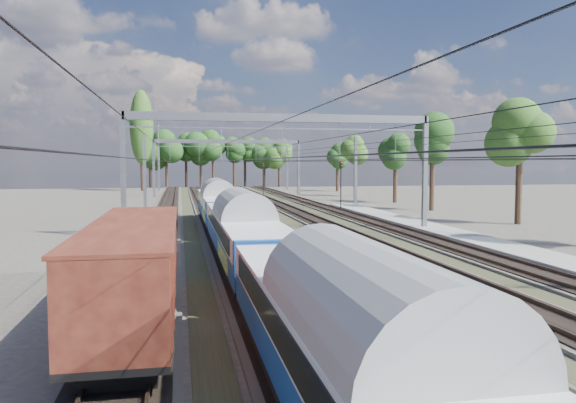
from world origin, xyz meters
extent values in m
plane|color=#47423A|center=(0.00, 0.00, 0.00)|extent=(220.00, 220.00, 0.00)
cube|color=#47423A|center=(-9.00, 45.00, 0.07)|extent=(3.00, 130.00, 0.15)
cube|color=black|center=(-9.00, 45.00, 0.17)|extent=(2.50, 130.00, 0.06)
cube|color=#473326|center=(-9.72, 45.00, 0.27)|extent=(0.08, 130.00, 0.14)
cube|color=#473326|center=(-8.28, 45.00, 0.27)|extent=(0.08, 130.00, 0.14)
cube|color=#47423A|center=(-4.50, 45.00, 0.07)|extent=(3.00, 130.00, 0.15)
cube|color=black|center=(-4.50, 45.00, 0.17)|extent=(2.50, 130.00, 0.06)
cube|color=#473326|center=(-5.22, 45.00, 0.27)|extent=(0.08, 130.00, 0.14)
cube|color=#473326|center=(-3.78, 45.00, 0.27)|extent=(0.08, 130.00, 0.14)
cube|color=#47423A|center=(0.00, 45.00, 0.07)|extent=(3.00, 130.00, 0.15)
cube|color=black|center=(0.00, 45.00, 0.17)|extent=(2.50, 130.00, 0.06)
cube|color=#473326|center=(-0.72, 45.00, 0.27)|extent=(0.08, 130.00, 0.14)
cube|color=#473326|center=(0.72, 45.00, 0.27)|extent=(0.08, 130.00, 0.14)
cube|color=#47423A|center=(4.50, 45.00, 0.07)|extent=(3.00, 130.00, 0.15)
cube|color=black|center=(4.50, 45.00, 0.17)|extent=(2.50, 130.00, 0.06)
cube|color=#473326|center=(3.78, 45.00, 0.27)|extent=(0.08, 130.00, 0.14)
cube|color=#473326|center=(5.22, 45.00, 0.27)|extent=(0.08, 130.00, 0.14)
cube|color=#47423A|center=(9.00, 45.00, 0.07)|extent=(3.00, 130.00, 0.15)
cube|color=black|center=(9.00, 45.00, 0.17)|extent=(2.50, 130.00, 0.06)
cube|color=#473326|center=(8.28, 45.00, 0.27)|extent=(0.08, 130.00, 0.14)
cube|color=#473326|center=(9.72, 45.00, 0.27)|extent=(0.08, 130.00, 0.14)
cube|color=#2F2E1E|center=(-6.75, 45.00, 0.03)|extent=(1.10, 130.00, 0.05)
cube|color=#2F2E1E|center=(-2.25, 45.00, 0.03)|extent=(1.10, 130.00, 0.05)
cube|color=#2F2E1E|center=(2.25, 45.00, 0.03)|extent=(1.10, 130.00, 0.05)
cube|color=#2F2E1E|center=(6.75, 45.00, 0.03)|extent=(1.10, 130.00, 0.05)
cube|color=gray|center=(12.00, 20.00, 0.15)|extent=(3.00, 70.00, 0.30)
cube|color=slate|center=(-11.50, 30.00, 4.50)|extent=(0.35, 0.35, 9.00)
cube|color=slate|center=(11.50, 30.00, 4.50)|extent=(0.35, 0.35, 9.00)
cube|color=slate|center=(0.00, 30.00, 8.70)|extent=(23.00, 0.35, 0.60)
cube|color=slate|center=(-11.50, 78.00, 4.50)|extent=(0.35, 0.35, 9.00)
cube|color=slate|center=(11.50, 78.00, 4.50)|extent=(0.35, 0.35, 9.00)
cube|color=slate|center=(0.00, 78.00, 8.70)|extent=(23.00, 0.35, 0.60)
cube|color=slate|center=(-11.50, 55.00, 4.25)|extent=(0.35, 0.35, 8.50)
cube|color=slate|center=(-11.50, 100.00, 4.25)|extent=(0.35, 0.35, 8.50)
cube|color=slate|center=(13.80, 55.00, 4.25)|extent=(0.35, 0.35, 8.50)
cube|color=slate|center=(13.80, 100.00, 4.25)|extent=(0.35, 0.35, 8.50)
cylinder|color=black|center=(-9.00, 45.00, 5.50)|extent=(0.03, 130.00, 0.03)
cylinder|color=black|center=(-9.00, 45.00, 6.60)|extent=(0.03, 130.00, 0.03)
cylinder|color=black|center=(-4.50, 45.00, 5.50)|extent=(0.03, 130.00, 0.03)
cylinder|color=black|center=(-4.50, 45.00, 6.60)|extent=(0.03, 130.00, 0.03)
cylinder|color=black|center=(0.00, 45.00, 5.50)|extent=(0.03, 130.00, 0.03)
cylinder|color=black|center=(0.00, 45.00, 6.60)|extent=(0.03, 130.00, 0.03)
cylinder|color=black|center=(4.50, 45.00, 5.50)|extent=(0.03, 130.00, 0.03)
cylinder|color=black|center=(4.50, 45.00, 6.60)|extent=(0.03, 130.00, 0.03)
cylinder|color=black|center=(9.00, 45.00, 5.50)|extent=(0.03, 130.00, 0.03)
cylinder|color=black|center=(9.00, 45.00, 6.60)|extent=(0.03, 130.00, 0.03)
cylinder|color=black|center=(-13.71, 111.08, 2.92)|extent=(0.56, 0.56, 5.85)
sphere|color=#1D3412|center=(-13.71, 111.08, 7.60)|extent=(5.26, 5.26, 5.26)
cylinder|color=black|center=(-10.82, 113.64, 3.71)|extent=(0.56, 0.56, 7.42)
sphere|color=#1D3412|center=(-10.82, 113.64, 9.65)|extent=(5.32, 5.32, 5.32)
cylinder|color=black|center=(-7.03, 110.57, 3.75)|extent=(0.56, 0.56, 7.49)
sphere|color=#1D3412|center=(-7.03, 110.57, 9.74)|extent=(3.97, 3.97, 3.97)
cylinder|color=black|center=(-2.64, 112.11, 3.31)|extent=(0.56, 0.56, 6.61)
sphere|color=#1D3412|center=(-2.64, 112.11, 8.60)|extent=(4.15, 4.15, 4.15)
cylinder|color=black|center=(0.85, 112.56, 3.07)|extent=(0.56, 0.56, 6.14)
sphere|color=#1D3412|center=(0.85, 112.56, 7.99)|extent=(5.47, 5.47, 5.47)
cylinder|color=black|center=(3.36, 113.28, 3.42)|extent=(0.56, 0.56, 6.84)
sphere|color=#1D3412|center=(3.36, 113.28, 8.90)|extent=(5.48, 5.48, 5.48)
cylinder|color=black|center=(7.21, 111.22, 3.10)|extent=(0.56, 0.56, 6.20)
sphere|color=#1D3412|center=(7.21, 111.22, 8.06)|extent=(5.00, 5.00, 5.00)
cylinder|color=black|center=(11.84, 113.11, 3.53)|extent=(0.56, 0.56, 7.06)
sphere|color=#1D3412|center=(11.84, 113.11, 9.18)|extent=(4.37, 4.37, 4.37)
cylinder|color=black|center=(14.19, 112.12, 3.19)|extent=(0.56, 0.56, 6.39)
sphere|color=#1D3412|center=(14.19, 112.12, 8.30)|extent=(5.14, 5.14, 5.14)
cylinder|color=black|center=(20.51, 30.48, 3.09)|extent=(0.56, 0.56, 6.19)
sphere|color=#1D3412|center=(20.51, 30.48, 8.05)|extent=(3.95, 3.95, 3.95)
cylinder|color=black|center=(20.95, 45.71, 2.60)|extent=(0.56, 0.56, 5.20)
sphere|color=#1D3412|center=(20.95, 45.71, 6.76)|extent=(4.12, 4.12, 4.12)
cylinder|color=black|center=(20.33, 61.55, 3.22)|extent=(0.56, 0.56, 6.44)
sphere|color=#1D3412|center=(20.33, 61.55, 8.37)|extent=(4.07, 4.07, 4.07)
cylinder|color=black|center=(19.73, 72.96, 2.60)|extent=(0.56, 0.56, 5.20)
sphere|color=#1D3412|center=(19.73, 72.96, 6.76)|extent=(4.78, 4.78, 4.78)
cylinder|color=black|center=(20.45, 86.05, 3.41)|extent=(0.56, 0.56, 6.82)
sphere|color=#1D3412|center=(20.45, 86.05, 8.87)|extent=(4.34, 4.34, 4.34)
cylinder|color=black|center=(-14.50, 98.00, 8.00)|extent=(0.70, 0.70, 16.00)
ellipsoid|color=#27551C|center=(-14.50, 98.00, 12.00)|extent=(4.40, 4.40, 14.08)
cube|color=black|center=(-4.50, 3.63, 0.50)|extent=(1.83, 2.74, 0.73)
cube|color=#104D94|center=(-4.50, -2.77, 1.87)|extent=(2.56, 18.28, 1.74)
cube|color=silver|center=(-4.50, -2.77, 2.33)|extent=(2.63, 17.55, 0.87)
cube|color=black|center=(-3.17, -2.77, 2.33)|extent=(0.04, 15.54, 0.64)
cylinder|color=#939699|center=(-4.50, -2.77, 2.74)|extent=(2.60, 18.28, 2.60)
cube|color=black|center=(-4.50, 9.71, 0.50)|extent=(1.83, 2.74, 0.73)
cube|color=black|center=(-4.50, 22.51, 0.50)|extent=(1.83, 2.74, 0.73)
cube|color=#104D94|center=(-4.50, 16.11, 1.87)|extent=(2.56, 18.28, 1.74)
cube|color=silver|center=(-4.50, 16.11, 2.33)|extent=(2.63, 17.55, 0.87)
cube|color=black|center=(-3.17, 16.11, 2.33)|extent=(0.04, 15.54, 0.64)
cube|color=#FFF90D|center=(-4.50, 12.09, 1.42)|extent=(2.65, 5.12, 0.64)
cylinder|color=#939699|center=(-4.50, 16.11, 2.74)|extent=(2.60, 18.28, 2.60)
cube|color=black|center=(-4.50, 28.60, 0.50)|extent=(1.83, 2.74, 0.73)
cube|color=black|center=(-4.50, 41.39, 0.50)|extent=(1.83, 2.74, 0.73)
cube|color=#104D94|center=(-4.50, 35.00, 1.87)|extent=(2.56, 18.28, 1.74)
cube|color=silver|center=(-4.50, 35.00, 2.33)|extent=(2.63, 17.55, 0.87)
cube|color=black|center=(-3.17, 35.00, 2.33)|extent=(0.04, 15.54, 0.64)
cube|color=#FFF90D|center=(-4.50, 30.97, 1.42)|extent=(2.65, 5.12, 0.64)
cylinder|color=#939699|center=(-4.50, 35.00, 2.74)|extent=(2.60, 18.28, 2.60)
cube|color=black|center=(-9.00, 2.57, 0.46)|extent=(1.83, 2.38, 0.64)
cube|color=black|center=(-9.00, 11.55, 0.46)|extent=(1.83, 2.38, 0.64)
cube|color=black|center=(-9.00, 7.06, 0.87)|extent=(2.48, 12.83, 0.18)
cube|color=#441512|center=(-9.00, 7.06, 2.15)|extent=(2.48, 12.83, 2.38)
cube|color=#441512|center=(-9.00, 7.06, 3.39)|extent=(2.66, 12.83, 0.11)
imported|color=black|center=(-0.34, 67.17, 0.79)|extent=(0.39, 0.59, 1.58)
cylinder|color=black|center=(4.13, 67.68, 2.35)|extent=(0.13, 0.13, 4.71)
cube|color=black|center=(4.13, 67.68, 5.03)|extent=(0.38, 0.29, 0.66)
sphere|color=red|center=(4.13, 67.56, 5.22)|extent=(0.15, 0.15, 0.15)
sphere|color=#0C9919|center=(4.13, 67.56, 4.89)|extent=(0.15, 0.15, 0.15)
cylinder|color=black|center=(10.45, 49.92, 2.42)|extent=(0.14, 0.14, 4.83)
cube|color=black|center=(10.45, 49.92, 5.17)|extent=(0.39, 0.33, 0.68)
sphere|color=red|center=(10.45, 49.79, 5.36)|extent=(0.15, 0.15, 0.15)
sphere|color=#0C9919|center=(10.45, 49.79, 5.02)|extent=(0.15, 0.15, 0.15)
camera|label=1|loc=(-7.52, -11.46, 5.37)|focal=35.00mm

